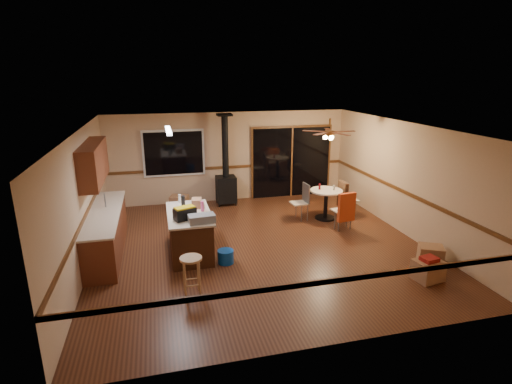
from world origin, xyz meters
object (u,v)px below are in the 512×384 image
object	(u,v)px
kitchen_island	(190,233)
chair_left	(303,198)
toolbox_grey	(202,219)
chair_right	(344,195)
toolbox_black	(185,214)
bar_stool	(192,276)
chair_near	(346,207)
box_under_window	(180,202)
box_corner_a	(428,270)
blue_bucket	(226,257)
dining_table	(326,199)
box_corner_b	(431,255)
wood_stove	(226,180)

from	to	relation	value
kitchen_island	chair_left	size ratio (longest dim) A/B	3.26
toolbox_grey	chair_right	world-z (taller)	toolbox_grey
toolbox_black	bar_stool	size ratio (longest dim) A/B	0.61
chair_left	chair_near	xyz separation A→B (m)	(0.72, -0.99, 0.01)
toolbox_grey	box_under_window	world-z (taller)	toolbox_grey
toolbox_black	chair_near	distance (m)	3.92
bar_stool	chair_right	world-z (taller)	chair_right
toolbox_black	bar_stool	distance (m)	1.45
bar_stool	chair_right	size ratio (longest dim) A/B	0.98
box_under_window	box_corner_a	size ratio (longest dim) A/B	0.98
bar_stool	box_under_window	xyz separation A→B (m)	(0.08, 4.63, -0.15)
blue_bucket	chair_right	xyz separation A→B (m)	(3.48, 1.94, 0.46)
box_under_window	dining_table	bearing A→B (deg)	-25.25
dining_table	chair_near	size ratio (longest dim) A/B	1.19
blue_bucket	chair_near	distance (m)	3.28
box_under_window	box_corner_b	xyz separation A→B (m)	(4.64, -4.61, -0.01)
chair_near	box_corner_b	world-z (taller)	chair_near
kitchen_island	bar_stool	size ratio (longest dim) A/B	2.44
toolbox_black	kitchen_island	bearing A→B (deg)	74.44
kitchen_island	box_under_window	distance (m)	2.98
toolbox_grey	box_corner_b	bearing A→B (deg)	-13.13
box_corner_b	wood_stove	bearing A→B (deg)	125.07
wood_stove	toolbox_black	size ratio (longest dim) A/B	6.03
toolbox_black	chair_left	bearing A→B (deg)	29.06
dining_table	chair_right	world-z (taller)	chair_right
chair_near	kitchen_island	bearing A→B (deg)	-174.43
toolbox_black	bar_stool	world-z (taller)	toolbox_black
chair_left	box_under_window	xyz separation A→B (m)	(-3.05, 1.61, -0.40)
toolbox_grey	blue_bucket	xyz separation A→B (m)	(0.44, -0.02, -0.84)
blue_bucket	box_corner_b	bearing A→B (deg)	-14.30
box_under_window	box_corner_a	xyz separation A→B (m)	(4.17, -5.17, -0.01)
kitchen_island	chair_right	size ratio (longest dim) A/B	2.40
kitchen_island	blue_bucket	bearing A→B (deg)	-45.15
chair_left	box_corner_a	bearing A→B (deg)	-72.53
toolbox_grey	box_corner_a	distance (m)	4.31
blue_bucket	dining_table	xyz separation A→B (m)	(2.96, 1.89, 0.39)
blue_bucket	box_under_window	size ratio (longest dim) A/B	0.67
toolbox_grey	chair_right	distance (m)	4.39
chair_left	kitchen_island	bearing A→B (deg)	-155.78
chair_near	box_corner_a	xyz separation A→B (m)	(0.40, -2.57, -0.41)
chair_left	chair_near	world-z (taller)	same
toolbox_grey	box_corner_b	xyz separation A→B (m)	(4.41, -1.03, -0.79)
kitchen_island	chair_left	bearing A→B (deg)	24.22
box_corner_b	chair_near	bearing A→B (deg)	113.45
chair_near	chair_right	size ratio (longest dim) A/B	1.00
wood_stove	box_corner_a	distance (m)	5.99
wood_stove	chair_left	xyz separation A→B (m)	(1.71, -1.70, -0.14)
chair_right	kitchen_island	bearing A→B (deg)	-162.54
wood_stove	kitchen_island	bearing A→B (deg)	-113.09
toolbox_black	box_corner_a	bearing A→B (deg)	-23.40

